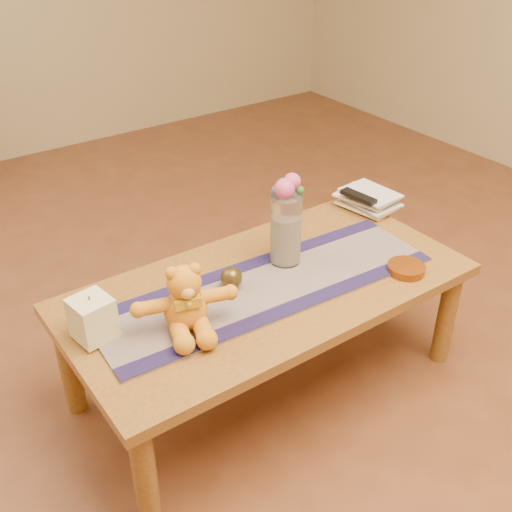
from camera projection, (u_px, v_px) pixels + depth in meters
floor at (267, 381)px, 2.37m from camera, size 5.50×5.50×0.00m
coffee_table_top at (268, 288)px, 2.14m from camera, size 1.40×0.70×0.04m
table_leg_fl at (145, 477)px, 1.75m from camera, size 0.07×0.07×0.41m
table_leg_fr at (446, 317)px, 2.38m from camera, size 0.07×0.07×0.41m
table_leg_bl at (69, 364)px, 2.15m from camera, size 0.07×0.07×0.41m
table_leg_br at (344, 252)px, 2.78m from camera, size 0.07×0.07×0.41m
persian_runner at (267, 287)px, 2.11m from camera, size 1.22×0.41×0.01m
runner_border_near at (292, 307)px, 2.00m from camera, size 1.20×0.12×0.00m
runner_border_far at (245, 266)px, 2.21m from camera, size 1.20×0.12×0.00m
teddy_bear at (185, 298)px, 1.87m from camera, size 0.37×0.33×0.21m
pillar_candle at (93, 318)px, 1.85m from camera, size 0.13×0.13×0.13m
candle_wick at (89, 298)px, 1.81m from camera, size 0.00×0.00×0.01m
glass_vase at (286, 229)px, 2.18m from camera, size 0.11×0.11×0.26m
potpourri_fill at (286, 239)px, 2.20m from camera, size 0.09×0.09×0.18m
rose_left at (284, 189)px, 2.07m from camera, size 0.07×0.07×0.07m
rose_right at (292, 182)px, 2.10m from camera, size 0.06×0.06×0.06m
blue_flower_back at (283, 184)px, 2.12m from camera, size 0.04×0.04×0.04m
blue_flower_side at (276, 191)px, 2.10m from camera, size 0.04×0.04×0.04m
leaf_sprig at (300, 190)px, 2.10m from camera, size 0.03×0.03×0.03m
bronze_ball at (231, 278)px, 2.08m from camera, size 0.09×0.09×0.08m
book_bottom at (355, 212)px, 2.56m from camera, size 0.20×0.25×0.02m
book_lower at (357, 208)px, 2.55m from camera, size 0.17×0.23×0.02m
book_upper at (354, 204)px, 2.54m from camera, size 0.21×0.25×0.02m
book_top at (357, 199)px, 2.53m from camera, size 0.18×0.24×0.02m
tv_remote at (358, 196)px, 2.52m from camera, size 0.06×0.16×0.02m
amber_dish at (406, 269)px, 2.19m from camera, size 0.15×0.15×0.03m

